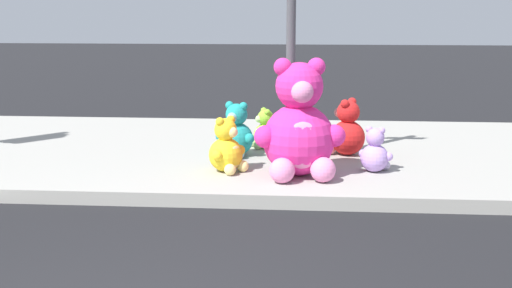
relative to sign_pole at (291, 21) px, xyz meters
The scene contains 8 objects.
sidewalk 2.19m from the sign_pole, 141.29° to the left, with size 28.00×4.40×0.15m, color #9E9B93.
sign_pole is the anchor object (origin of this frame).
plush_pink_large 1.32m from the sign_pole, 78.78° to the right, with size 1.01×0.91×1.32m.
plush_red 1.65m from the sign_pole, 35.72° to the left, with size 0.52×0.51×0.72m.
plush_yellow 1.67m from the sign_pole, 146.09° to the right, with size 0.46×0.45×0.64m.
plush_lime 1.75m from the sign_pole, 113.27° to the left, with size 0.38×0.39×0.53m.
plush_lavender 1.82m from the sign_pole, 18.74° to the right, with size 0.38×0.38×0.53m.
plush_teal 1.62m from the sign_pole, 153.86° to the left, with size 0.51×0.49×0.69m.
Camera 1 is at (1.18, -3.33, 2.05)m, focal length 45.97 mm.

